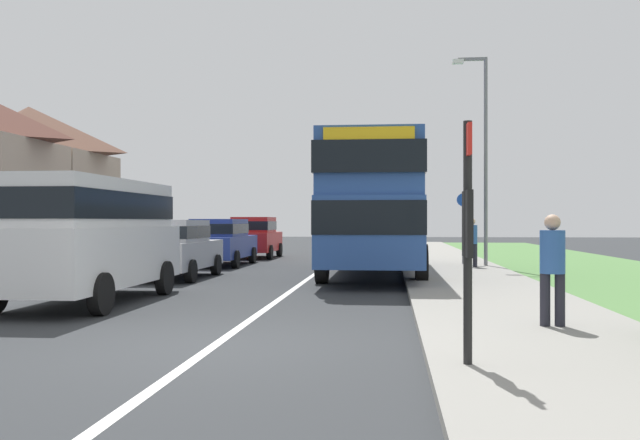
{
  "coord_description": "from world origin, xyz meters",
  "views": [
    {
      "loc": [
        2.2,
        -8.4,
        1.58
      ],
      "look_at": [
        0.7,
        6.43,
        1.6
      ],
      "focal_mm": 38.54,
      "sensor_mm": 36.0,
      "label": 1
    }
  ],
  "objects_px": {
    "parked_car_red": "(255,236)",
    "street_lamp_mid": "(482,147)",
    "parked_van_white": "(88,230)",
    "pedestrian_walking_away": "(472,240)",
    "pedestrian_at_stop": "(552,264)",
    "parked_car_blue": "(221,240)",
    "double_decker_bus": "(374,202)",
    "parked_car_silver": "(171,246)",
    "cycle_route_sign": "(463,225)",
    "bus_stop_sign": "(468,225)"
  },
  "relations": [
    {
      "from": "street_lamp_mid",
      "to": "pedestrian_walking_away",
      "type": "bearing_deg",
      "value": -119.44
    },
    {
      "from": "parked_car_silver",
      "to": "pedestrian_walking_away",
      "type": "xyz_separation_m",
      "value": [
        8.54,
        3.94,
        0.09
      ]
    },
    {
      "from": "parked_car_silver",
      "to": "parked_car_blue",
      "type": "xyz_separation_m",
      "value": [
        -0.0,
        5.55,
        0.02
      ]
    },
    {
      "from": "parked_van_white",
      "to": "street_lamp_mid",
      "type": "relative_size",
      "value": 0.75
    },
    {
      "from": "parked_car_red",
      "to": "pedestrian_at_stop",
      "type": "bearing_deg",
      "value": -67.26
    },
    {
      "from": "parked_car_silver",
      "to": "pedestrian_at_stop",
      "type": "xyz_separation_m",
      "value": [
        8.19,
        -8.43,
        0.09
      ]
    },
    {
      "from": "parked_car_silver",
      "to": "pedestrian_walking_away",
      "type": "bearing_deg",
      "value": 24.74
    },
    {
      "from": "parked_car_blue",
      "to": "parked_van_white",
      "type": "bearing_deg",
      "value": -89.0
    },
    {
      "from": "pedestrian_walking_away",
      "to": "street_lamp_mid",
      "type": "relative_size",
      "value": 0.24
    },
    {
      "from": "double_decker_bus",
      "to": "pedestrian_walking_away",
      "type": "bearing_deg",
      "value": 33.86
    },
    {
      "from": "parked_car_blue",
      "to": "pedestrian_walking_away",
      "type": "distance_m",
      "value": 8.7
    },
    {
      "from": "parked_car_red",
      "to": "pedestrian_walking_away",
      "type": "relative_size",
      "value": 2.37
    },
    {
      "from": "pedestrian_at_stop",
      "to": "cycle_route_sign",
      "type": "height_order",
      "value": "cycle_route_sign"
    },
    {
      "from": "parked_car_blue",
      "to": "pedestrian_at_stop",
      "type": "distance_m",
      "value": 16.2
    },
    {
      "from": "parked_car_silver",
      "to": "pedestrian_at_stop",
      "type": "bearing_deg",
      "value": -45.85
    },
    {
      "from": "bus_stop_sign",
      "to": "double_decker_bus",
      "type": "bearing_deg",
      "value": 95.48
    },
    {
      "from": "pedestrian_at_stop",
      "to": "pedestrian_walking_away",
      "type": "xyz_separation_m",
      "value": [
        0.36,
        12.37,
        0.0
      ]
    },
    {
      "from": "pedestrian_at_stop",
      "to": "bus_stop_sign",
      "type": "xyz_separation_m",
      "value": [
        -1.46,
        -2.66,
        0.56
      ]
    },
    {
      "from": "double_decker_bus",
      "to": "cycle_route_sign",
      "type": "bearing_deg",
      "value": 50.58
    },
    {
      "from": "bus_stop_sign",
      "to": "cycle_route_sign",
      "type": "relative_size",
      "value": 1.03
    },
    {
      "from": "double_decker_bus",
      "to": "street_lamp_mid",
      "type": "relative_size",
      "value": 1.48
    },
    {
      "from": "parked_van_white",
      "to": "cycle_route_sign",
      "type": "height_order",
      "value": "cycle_route_sign"
    },
    {
      "from": "pedestrian_at_stop",
      "to": "parked_car_blue",
      "type": "bearing_deg",
      "value": 120.35
    },
    {
      "from": "pedestrian_at_stop",
      "to": "bus_stop_sign",
      "type": "bearing_deg",
      "value": -118.65
    },
    {
      "from": "parked_car_silver",
      "to": "pedestrian_walking_away",
      "type": "distance_m",
      "value": 9.41
    },
    {
      "from": "parked_van_white",
      "to": "bus_stop_sign",
      "type": "xyz_separation_m",
      "value": [
        6.54,
        -5.51,
        0.14
      ]
    },
    {
      "from": "parked_van_white",
      "to": "bus_stop_sign",
      "type": "relative_size",
      "value": 2.01
    },
    {
      "from": "parked_car_silver",
      "to": "street_lamp_mid",
      "type": "bearing_deg",
      "value": 27.62
    },
    {
      "from": "pedestrian_walking_away",
      "to": "parked_car_blue",
      "type": "bearing_deg",
      "value": 169.33
    },
    {
      "from": "cycle_route_sign",
      "to": "bus_stop_sign",
      "type": "bearing_deg",
      "value": -95.89
    },
    {
      "from": "parked_van_white",
      "to": "street_lamp_mid",
      "type": "bearing_deg",
      "value": 49.52
    },
    {
      "from": "parked_van_white",
      "to": "parked_car_blue",
      "type": "height_order",
      "value": "parked_van_white"
    },
    {
      "from": "double_decker_bus",
      "to": "parked_car_red",
      "type": "bearing_deg",
      "value": 121.18
    },
    {
      "from": "parked_van_white",
      "to": "bus_stop_sign",
      "type": "distance_m",
      "value": 8.55
    },
    {
      "from": "bus_stop_sign",
      "to": "parked_car_blue",
      "type": "bearing_deg",
      "value": 112.02
    },
    {
      "from": "parked_car_silver",
      "to": "bus_stop_sign",
      "type": "relative_size",
      "value": 1.59
    },
    {
      "from": "double_decker_bus",
      "to": "parked_car_blue",
      "type": "xyz_separation_m",
      "value": [
        -5.49,
        3.66,
        -1.23
      ]
    },
    {
      "from": "pedestrian_at_stop",
      "to": "pedestrian_walking_away",
      "type": "relative_size",
      "value": 1.0
    },
    {
      "from": "parked_car_silver",
      "to": "parked_car_red",
      "type": "height_order",
      "value": "parked_car_red"
    },
    {
      "from": "cycle_route_sign",
      "to": "parked_car_red",
      "type": "bearing_deg",
      "value": 148.09
    },
    {
      "from": "street_lamp_mid",
      "to": "parked_car_silver",
      "type": "bearing_deg",
      "value": -152.38
    },
    {
      "from": "double_decker_bus",
      "to": "street_lamp_mid",
      "type": "xyz_separation_m",
      "value": [
        3.49,
        2.81,
        1.88
      ]
    },
    {
      "from": "double_decker_bus",
      "to": "parked_car_silver",
      "type": "height_order",
      "value": "double_decker_bus"
    },
    {
      "from": "pedestrian_walking_away",
      "to": "parked_van_white",
      "type": "bearing_deg",
      "value": -131.23
    },
    {
      "from": "parked_car_red",
      "to": "street_lamp_mid",
      "type": "relative_size",
      "value": 0.57
    },
    {
      "from": "parked_car_red",
      "to": "bus_stop_sign",
      "type": "xyz_separation_m",
      "value": [
        6.52,
        -21.7,
        0.59
      ]
    },
    {
      "from": "bus_stop_sign",
      "to": "street_lamp_mid",
      "type": "height_order",
      "value": "street_lamp_mid"
    },
    {
      "from": "pedestrian_walking_away",
      "to": "street_lamp_mid",
      "type": "bearing_deg",
      "value": 60.56
    },
    {
      "from": "parked_car_red",
      "to": "parked_car_silver",
      "type": "bearing_deg",
      "value": -91.13
    },
    {
      "from": "parked_van_white",
      "to": "pedestrian_walking_away",
      "type": "relative_size",
      "value": 3.13
    }
  ]
}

